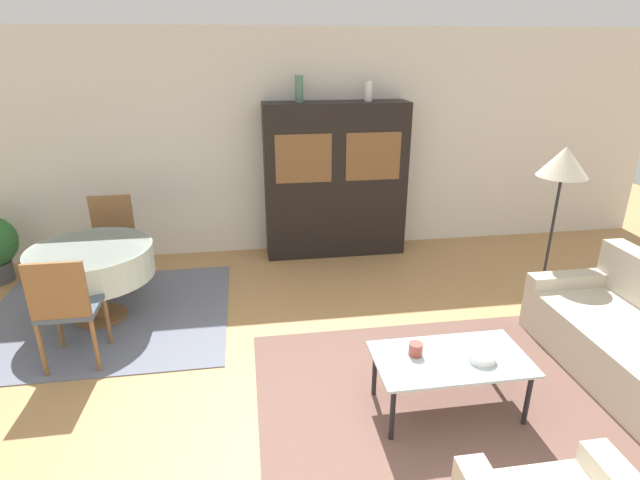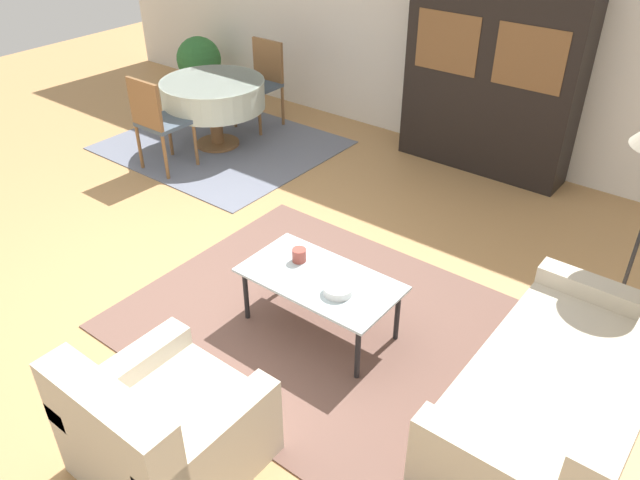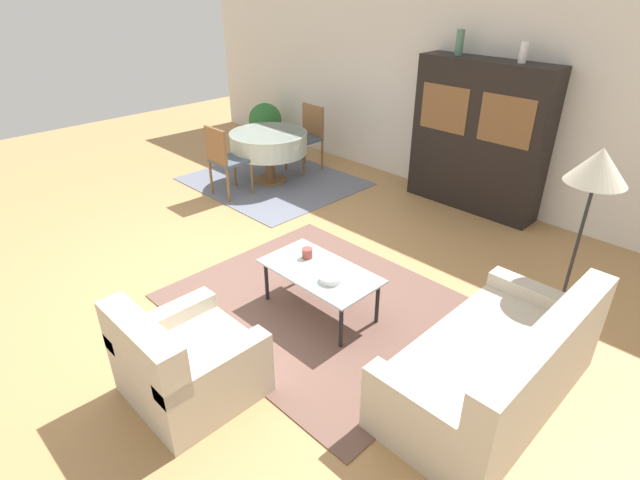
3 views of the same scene
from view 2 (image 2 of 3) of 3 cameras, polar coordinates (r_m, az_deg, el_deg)
The scene contains 14 objects.
ground_plane at distance 4.85m, azimuth -11.23°, elevation -5.12°, with size 14.00×14.00×0.00m, color tan.
wall_back at distance 6.91m, azimuth 11.38°, elevation 19.13°, with size 10.00×0.06×2.70m.
area_rug at distance 4.52m, azimuth 0.14°, elevation -7.45°, with size 2.66×2.21×0.01m.
dining_rug at distance 7.20m, azimuth -8.94°, elevation 8.56°, with size 2.33×2.03×0.01m.
couch at distance 3.88m, azimuth 21.66°, elevation -13.10°, with size 0.90×1.79×0.83m.
armchair at distance 3.56m, azimuth -14.22°, elevation -16.47°, with size 0.86×0.85×0.80m.
coffee_table at distance 4.22m, azimuth 0.00°, elevation -3.93°, with size 1.08×0.59×0.44m.
display_cabinet at distance 6.52m, azimuth 15.38°, elevation 14.02°, with size 1.72×0.42×1.88m.
dining_table at distance 7.00m, azimuth -9.73°, elevation 12.96°, with size 1.12×1.12×0.74m.
dining_chair_near at distance 6.55m, azimuth -14.69°, elevation 10.71°, with size 0.44×0.44×0.98m.
dining_chair_far at distance 7.52m, azimuth -5.32°, elevation 14.53°, with size 0.44×0.44×0.98m.
cup at distance 4.34m, azimuth -1.92°, elevation -1.38°, with size 0.10×0.10×0.09m.
bowl at distance 4.05m, azimuth 1.68°, elevation -4.57°, with size 0.19×0.19×0.05m.
potted_plant at distance 8.68m, azimuth -10.98°, elevation 15.64°, with size 0.58×0.58×0.76m.
Camera 2 is at (3.03, -2.37, 2.95)m, focal length 35.00 mm.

